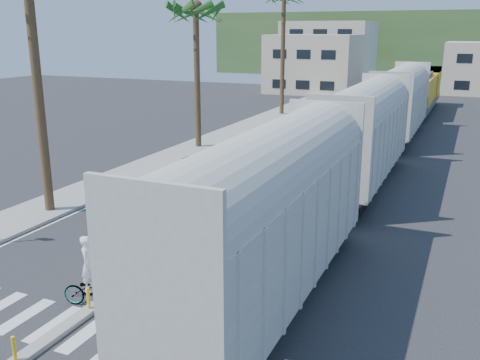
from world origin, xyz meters
name	(u,v)px	position (x,y,z in m)	size (l,w,h in m)	color
ground	(109,298)	(0.00, 0.00, 0.00)	(140.00, 140.00, 0.00)	#28282B
sidewalk	(214,140)	(-8.50, 25.00, 0.07)	(3.00, 90.00, 0.15)	gray
rails	(391,147)	(5.00, 28.00, 0.03)	(1.56, 100.00, 0.06)	black
median	(295,163)	(0.00, 19.96, 0.09)	(0.45, 60.00, 0.85)	gray
crosswalk	(68,328)	(0.00, -2.00, 0.01)	(14.00, 2.20, 0.01)	silver
lane_markings	(289,147)	(-2.15, 25.00, 0.00)	(9.42, 90.00, 0.01)	silver
freight_train	(381,121)	(5.00, 22.33, 2.91)	(3.00, 60.94, 5.85)	#B3B1A4
buildings	(360,59)	(-6.41, 71.66, 4.36)	(38.00, 27.00, 10.00)	#BAAB94
hillside	(423,44)	(0.00, 100.00, 6.00)	(80.00, 20.00, 12.00)	#385628
car_lead	(141,203)	(-3.54, 7.20, 0.71)	(1.92, 4.25, 1.42)	#10321F
car_second	(194,174)	(-3.63, 12.67, 0.78)	(1.66, 4.73, 1.56)	black
car_third	(250,152)	(-3.19, 19.83, 0.61)	(2.10, 4.35, 1.22)	black
car_rear	(265,139)	(-3.64, 23.92, 0.68)	(2.65, 5.05, 1.35)	#9D9FA2
cyclist	(92,284)	(-0.14, -0.60, 0.75)	(1.62, 2.33, 2.39)	#9EA0A5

